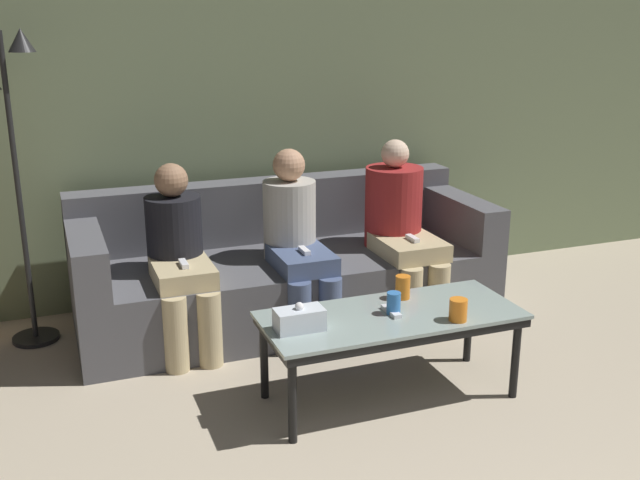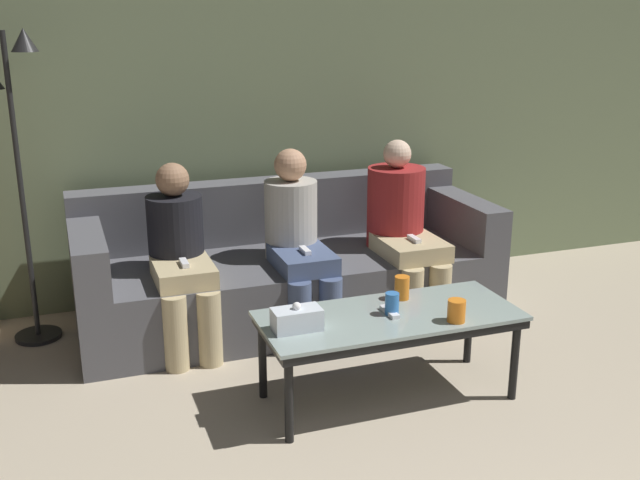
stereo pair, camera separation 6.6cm
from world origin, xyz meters
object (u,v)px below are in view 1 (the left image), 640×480
at_px(tissue_box, 299,319).
at_px(coffee_table, 391,322).
at_px(seated_person_left_end, 179,254).
at_px(cup_near_left, 458,310).
at_px(couch, 285,270).
at_px(standing_lamp, 18,157).
at_px(cup_near_right, 403,287).
at_px(cup_far_center, 394,303).
at_px(seated_person_mid_left, 296,238).
at_px(game_remote, 391,311).
at_px(seated_person_mid_right, 400,224).

bearing_deg(tissue_box, coffee_table, 3.08).
bearing_deg(seated_person_left_end, cup_near_left, -46.42).
height_order(couch, standing_lamp, standing_lamp).
distance_m(cup_near_right, cup_far_center, 0.21).
height_order(couch, tissue_box, couch).
xyz_separation_m(cup_near_right, seated_person_left_end, (-0.96, 0.79, 0.04)).
bearing_deg(couch, seated_person_mid_left, -90.00).
bearing_deg(seated_person_left_end, standing_lamp, 153.29).
relative_size(tissue_box, game_remote, 1.47).
bearing_deg(seated_person_mid_right, cup_near_right, -115.74).
height_order(cup_near_right, seated_person_mid_right, seated_person_mid_right).
bearing_deg(game_remote, standing_lamp, 140.09).
bearing_deg(couch, coffee_table, -82.62).
height_order(couch, cup_near_left, couch).
distance_m(coffee_table, cup_far_center, 0.10).
height_order(couch, cup_near_right, couch).
bearing_deg(tissue_box, seated_person_left_end, 110.18).
height_order(standing_lamp, seated_person_mid_left, standing_lamp).
relative_size(tissue_box, seated_person_mid_left, 0.21).
bearing_deg(seated_person_left_end, couch, 17.96).
distance_m(coffee_table, standing_lamp, 2.18).
distance_m(cup_far_center, seated_person_left_end, 1.27).
bearing_deg(couch, game_remote, -82.62).
xyz_separation_m(coffee_table, cup_far_center, (0.01, -0.01, 0.10)).
distance_m(cup_near_left, seated_person_mid_left, 1.20).
height_order(tissue_box, seated_person_mid_right, seated_person_mid_right).
bearing_deg(standing_lamp, seated_person_left_end, -26.71).
bearing_deg(tissue_box, cup_far_center, 2.26).
distance_m(cup_near_right, standing_lamp, 2.17).
bearing_deg(game_remote, cup_far_center, -38.92).
bearing_deg(coffee_table, cup_near_right, 48.67).
bearing_deg(seated_person_mid_left, coffee_table, -80.92).
relative_size(coffee_table, tissue_box, 5.63).
relative_size(game_remote, seated_person_mid_left, 0.14).
height_order(cup_near_right, tissue_box, tissue_box).
height_order(cup_near_left, cup_near_right, cup_near_right).
bearing_deg(standing_lamp, cup_near_right, -34.19).
height_order(tissue_box, game_remote, tissue_box).
xyz_separation_m(cup_near_right, cup_far_center, (-0.13, -0.16, -0.01)).
relative_size(cup_near_right, game_remote, 0.78).
bearing_deg(tissue_box, game_remote, 3.08).
height_order(cup_near_right, seated_person_mid_left, seated_person_mid_left).
bearing_deg(seated_person_mid_left, tissue_box, -108.15).
distance_m(cup_near_left, seated_person_left_end, 1.56).
distance_m(tissue_box, game_remote, 0.47).
relative_size(coffee_table, seated_person_mid_left, 1.17).
bearing_deg(tissue_box, cup_near_right, 16.68).
bearing_deg(cup_near_left, seated_person_mid_left, 109.55).
height_order(couch, seated_person_mid_right, seated_person_mid_right).
xyz_separation_m(cup_near_left, game_remote, (-0.25, 0.19, -0.04)).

